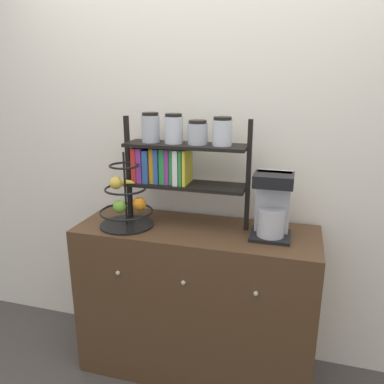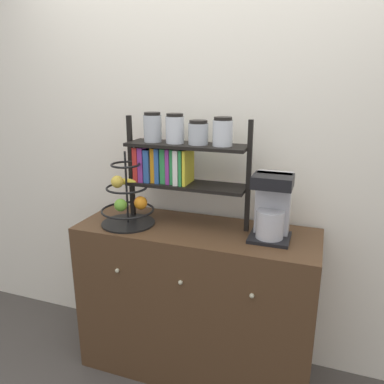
% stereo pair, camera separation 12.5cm
% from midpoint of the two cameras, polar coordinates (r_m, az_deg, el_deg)
% --- Properties ---
extents(wall_back, '(7.00, 0.05, 2.60)m').
position_cam_midpoint_polar(wall_back, '(2.24, 0.99, 6.11)').
color(wall_back, silver).
rests_on(wall_back, ground_plane).
extents(sideboard, '(1.34, 0.49, 0.92)m').
position_cam_midpoint_polar(sideboard, '(2.30, -1.02, -16.28)').
color(sideboard, '#4C331E').
rests_on(sideboard, ground_plane).
extents(coffee_maker, '(0.21, 0.20, 0.34)m').
position_cam_midpoint_polar(coffee_maker, '(1.97, 10.38, -2.08)').
color(coffee_maker, black).
rests_on(coffee_maker, sideboard).
extents(fruit_stand, '(0.30, 0.30, 0.42)m').
position_cam_midpoint_polar(fruit_stand, '(2.13, -11.54, -1.64)').
color(fruit_stand, black).
rests_on(fruit_stand, sideboard).
extents(shelf_hutch, '(0.72, 0.20, 0.62)m').
position_cam_midpoint_polar(shelf_hutch, '(2.08, -4.22, 5.71)').
color(shelf_hutch, black).
rests_on(shelf_hutch, sideboard).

